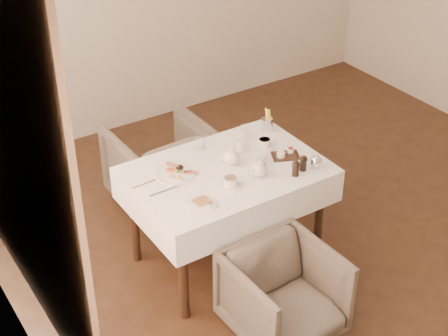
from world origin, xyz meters
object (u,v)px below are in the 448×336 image
table (227,184)px  armchair_near (284,295)px  teapot_centre (231,156)px  armchair_far (162,166)px  breakfast_plate (175,173)px

table → armchair_near: (-0.09, -0.77, -0.35)m
table → teapot_centre: (0.06, 0.04, 0.18)m
teapot_centre → armchair_near: bearing=-90.7°
armchair_near → table: bearing=81.9°
table → armchair_far: table is taller
armchair_near → armchair_far: size_ratio=0.86×
table → breakfast_plate: size_ratio=4.81×
table → armchair_near: bearing=-96.5°
armchair_near → breakfast_plate: size_ratio=2.39×
breakfast_plate → teapot_centre: (0.37, -0.10, 0.05)m
table → armchair_near: size_ratio=2.01×
table → armchair_far: 0.92m
armchair_far → teapot_centre: bearing=95.9°
table → armchair_far: size_ratio=1.73×
armchair_near → armchair_far: (0.06, 1.64, 0.05)m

